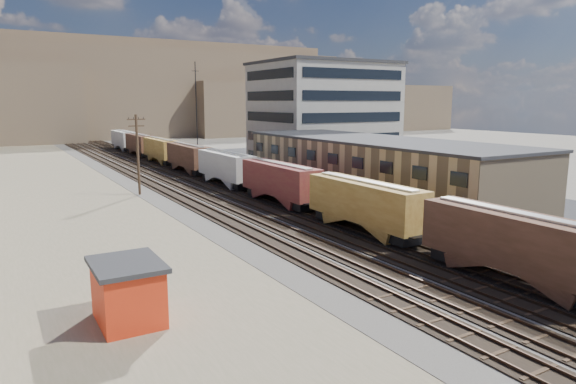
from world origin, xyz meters
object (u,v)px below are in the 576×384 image
maintenance_shed (128,291)px  parked_car_blue (301,160)px  freight_train (206,160)px  utility_pole_north (138,153)px

maintenance_shed → parked_car_blue: maintenance_shed is taller
freight_train → parked_car_blue: size_ratio=23.29×
freight_train → utility_pole_north: utility_pole_north is taller
freight_train → utility_pole_north: bearing=-144.4°
freight_train → maintenance_shed: (-22.58, -46.42, -1.10)m
utility_pole_north → maintenance_shed: (-10.28, -37.61, -3.61)m
maintenance_shed → parked_car_blue: (44.84, 54.86, -0.97)m
utility_pole_north → parked_car_blue: utility_pole_north is taller
freight_train → maintenance_shed: freight_train is taller
freight_train → maintenance_shed: bearing=-115.9°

